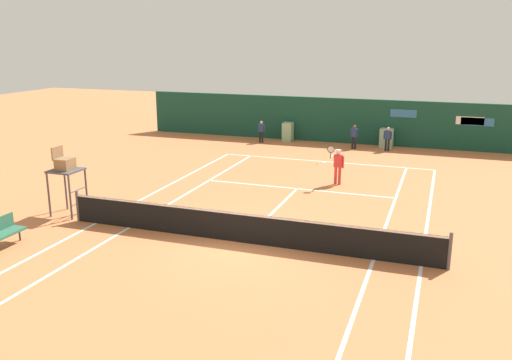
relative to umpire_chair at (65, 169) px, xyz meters
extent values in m
plane|color=#C67042|center=(6.77, -0.49, -1.65)|extent=(80.00, 80.00, 0.00)
cube|color=white|center=(6.77, 11.21, -1.64)|extent=(10.60, 0.10, 0.01)
cube|color=white|center=(1.47, -0.49, -1.64)|extent=(0.10, 23.40, 0.01)
cube|color=white|center=(2.77, -0.49, -1.64)|extent=(0.10, 23.40, 0.01)
cube|color=white|center=(10.77, -0.49, -1.64)|extent=(0.10, 23.40, 0.01)
cube|color=white|center=(12.07, -0.49, -1.64)|extent=(0.10, 23.40, 0.01)
cube|color=white|center=(6.77, 5.91, -1.64)|extent=(8.00, 0.10, 0.01)
cube|color=white|center=(6.77, 2.71, -1.64)|extent=(0.10, 6.40, 0.01)
cube|color=white|center=(6.77, 11.06, -1.64)|extent=(0.10, 0.24, 0.01)
cylinder|color=#4C4C51|center=(0.77, -0.49, -1.11)|extent=(0.10, 0.10, 1.07)
cylinder|color=#4C4C51|center=(12.77, -0.49, -1.11)|extent=(0.10, 0.10, 1.07)
cube|color=black|center=(6.77, -0.49, -1.17)|extent=(12.00, 0.03, 0.95)
cube|color=white|center=(6.77, -0.49, -0.73)|extent=(12.00, 0.04, 0.06)
cube|color=#144233|center=(6.77, 16.51, -0.33)|extent=(25.00, 0.24, 2.63)
cube|color=#2D6BA8|center=(13.98, 16.37, 0.00)|extent=(1.70, 0.02, 0.44)
cube|color=#2D6BA8|center=(10.07, 16.37, 0.27)|extent=(1.44, 0.02, 0.44)
cube|color=white|center=(13.60, 16.37, 0.04)|extent=(1.45, 0.02, 0.44)
cube|color=#8CB793|center=(3.44, 15.96, -1.09)|extent=(0.57, 0.70, 1.12)
cube|color=#8CB793|center=(9.27, 15.96, -1.11)|extent=(0.73, 0.70, 1.07)
cylinder|color=#47474C|center=(0.46, 0.45, -0.86)|extent=(0.07, 0.07, 1.58)
cylinder|color=#47474C|center=(0.46, -0.45, -0.86)|extent=(0.07, 0.07, 1.58)
cylinder|color=#47474C|center=(-0.44, 0.45, -0.86)|extent=(0.07, 0.07, 1.58)
cylinder|color=#47474C|center=(-0.44, -0.45, -0.86)|extent=(0.07, 0.07, 1.58)
cylinder|color=#47474C|center=(0.46, 0.00, -1.17)|extent=(0.04, 0.81, 0.04)
cylinder|color=#47474C|center=(0.46, 0.00, -0.70)|extent=(0.04, 0.81, 0.04)
cube|color=#47474C|center=(0.01, 0.00, -0.04)|extent=(1.00, 1.00, 0.06)
cube|color=olive|center=(0.01, 0.00, 0.19)|extent=(0.52, 0.56, 0.40)
cube|color=olive|center=(-0.28, 0.00, 0.57)|extent=(0.06, 0.56, 0.45)
cylinder|color=#38383D|center=(0.22, -2.64, -1.46)|extent=(0.06, 0.06, 0.38)
cube|color=#2D664C|center=(0.22, -3.34, -1.23)|extent=(0.48, 1.56, 0.08)
cylinder|color=red|center=(8.30, 7.16, -1.27)|extent=(0.12, 0.12, 0.76)
cylinder|color=red|center=(8.13, 7.16, -1.27)|extent=(0.12, 0.12, 0.76)
cube|color=red|center=(8.21, 7.16, -0.62)|extent=(0.35, 0.20, 0.53)
sphere|color=beige|center=(8.21, 7.16, -0.24)|extent=(0.21, 0.21, 0.21)
cylinder|color=white|center=(8.21, 7.16, -0.17)|extent=(0.20, 0.20, 0.06)
cylinder|color=red|center=(8.43, 7.15, -0.65)|extent=(0.08, 0.08, 0.52)
cylinder|color=beige|center=(7.99, 6.91, -0.40)|extent=(0.10, 0.52, 0.08)
cylinder|color=black|center=(7.99, 6.65, -0.29)|extent=(0.03, 0.03, 0.22)
torus|color=black|center=(7.99, 6.65, -0.04)|extent=(0.30, 0.03, 0.30)
cylinder|color=silver|center=(7.99, 6.65, -0.04)|extent=(0.26, 0.01, 0.26)
cylinder|color=black|center=(9.51, 14.93, -1.31)|extent=(0.11, 0.11, 0.67)
cylinder|color=black|center=(9.36, 14.93, -1.31)|extent=(0.11, 0.11, 0.67)
cube|color=navy|center=(9.43, 14.93, -0.74)|extent=(0.31, 0.18, 0.47)
sphere|color=tan|center=(9.43, 14.93, -0.41)|extent=(0.19, 0.19, 0.19)
cylinder|color=navy|center=(9.62, 14.93, -0.77)|extent=(0.07, 0.07, 0.45)
cylinder|color=navy|center=(9.25, 14.94, -0.77)|extent=(0.07, 0.07, 0.45)
cylinder|color=black|center=(7.68, 14.93, -1.31)|extent=(0.11, 0.11, 0.68)
cylinder|color=black|center=(7.52, 14.94, -1.31)|extent=(0.11, 0.11, 0.68)
cube|color=navy|center=(7.60, 14.93, -0.73)|extent=(0.31, 0.18, 0.48)
sphere|color=brown|center=(7.60, 14.93, -0.40)|extent=(0.19, 0.19, 0.19)
cylinder|color=navy|center=(7.79, 14.92, -0.76)|extent=(0.07, 0.07, 0.46)
cylinder|color=navy|center=(7.41, 14.94, -0.76)|extent=(0.07, 0.07, 0.46)
cylinder|color=black|center=(2.17, 14.94, -1.32)|extent=(0.11, 0.11, 0.65)
cylinder|color=black|center=(2.03, 14.92, -1.32)|extent=(0.11, 0.11, 0.65)
cube|color=navy|center=(2.10, 14.93, -0.77)|extent=(0.32, 0.21, 0.46)
sphere|color=tan|center=(2.10, 14.93, -0.45)|extent=(0.18, 0.18, 0.18)
cylinder|color=navy|center=(2.28, 14.96, -0.80)|extent=(0.07, 0.07, 0.44)
cylinder|color=navy|center=(1.92, 14.90, -0.80)|extent=(0.07, 0.07, 0.44)
sphere|color=#CCE033|center=(6.57, 10.44, -1.61)|extent=(0.07, 0.07, 0.07)
camera|label=1|loc=(12.38, -15.01, 4.50)|focal=37.93mm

